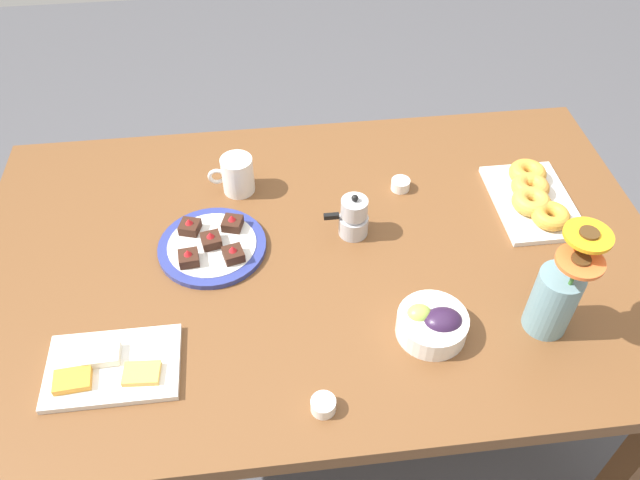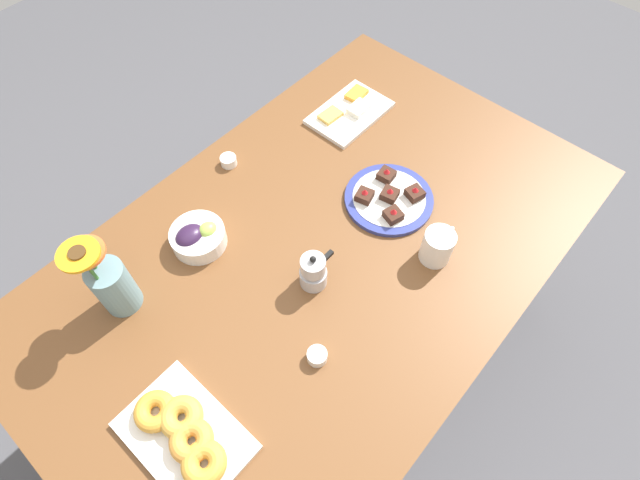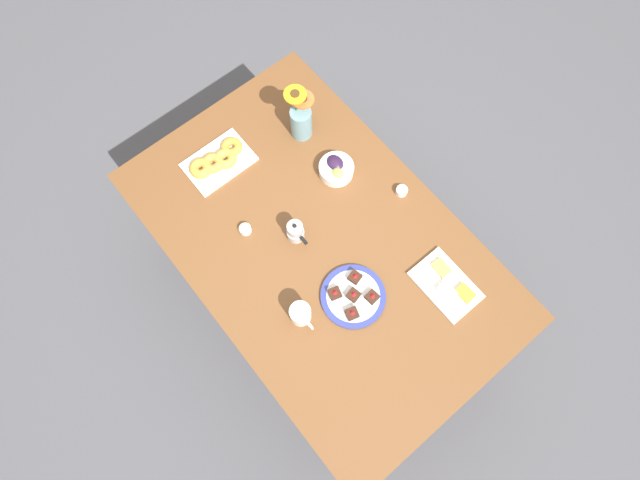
{
  "view_description": "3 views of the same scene",
  "coord_description": "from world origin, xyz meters",
  "views": [
    {
      "loc": [
        0.12,
        0.98,
        1.81
      ],
      "look_at": [
        0.0,
        0.0,
        0.78
      ],
      "focal_mm": 35.0,
      "sensor_mm": 36.0,
      "label": 1
    },
    {
      "loc": [
        -0.52,
        -0.47,
        1.87
      ],
      "look_at": [
        0.0,
        0.0,
        0.78
      ],
      "focal_mm": 28.0,
      "sensor_mm": 36.0,
      "label": 2
    },
    {
      "loc": [
        0.49,
        -0.41,
        2.62
      ],
      "look_at": [
        0.0,
        0.0,
        0.78
      ],
      "focal_mm": 28.0,
      "sensor_mm": 36.0,
      "label": 3
    }
  ],
  "objects": [
    {
      "name": "ground_plane",
      "position": [
        0.0,
        0.0,
        0.0
      ],
      "size": [
        6.0,
        6.0,
        0.0
      ],
      "primitive_type": "plane",
      "color": "#4C4C51"
    },
    {
      "name": "jam_cup_berry",
      "position": [
        0.04,
        0.4,
        0.76
      ],
      "size": [
        0.05,
        0.05,
        0.03
      ],
      "color": "white",
      "rests_on": "dining_table"
    },
    {
      "name": "dining_table",
      "position": [
        0.0,
        0.0,
        0.65
      ],
      "size": [
        1.6,
        1.0,
        0.74
      ],
      "color": "brown",
      "rests_on": "ground_plane"
    },
    {
      "name": "croissant_platter",
      "position": [
        -0.55,
        -0.1,
        0.76
      ],
      "size": [
        0.19,
        0.28,
        0.05
      ],
      "color": "white",
      "rests_on": "dining_table"
    },
    {
      "name": "cheese_platter",
      "position": [
        0.44,
        0.27,
        0.75
      ],
      "size": [
        0.26,
        0.17,
        0.03
      ],
      "color": "white",
      "rests_on": "dining_table"
    },
    {
      "name": "flower_vase",
      "position": [
        -0.44,
        0.26,
        0.83
      ],
      "size": [
        0.11,
        0.12,
        0.27
      ],
      "color": "#6B939E",
      "rests_on": "dining_table"
    },
    {
      "name": "moka_pot",
      "position": [
        -0.09,
        -0.05,
        0.79
      ],
      "size": [
        0.11,
        0.07,
        0.12
      ],
      "color": "#B7B7BC",
      "rests_on": "dining_table"
    },
    {
      "name": "coffee_mug",
      "position": [
        0.18,
        -0.24,
        0.79
      ],
      "size": [
        0.12,
        0.08,
        0.1
      ],
      "color": "white",
      "rests_on": "dining_table"
    },
    {
      "name": "dessert_plate",
      "position": [
        0.25,
        -0.04,
        0.75
      ],
      "size": [
        0.25,
        0.25,
        0.05
      ],
      "color": "navy",
      "rests_on": "dining_table"
    },
    {
      "name": "jam_cup_honey",
      "position": [
        -0.23,
        -0.2,
        0.76
      ],
      "size": [
        0.05,
        0.05,
        0.03
      ],
      "color": "white",
      "rests_on": "dining_table"
    },
    {
      "name": "grape_bowl",
      "position": [
        -0.2,
        0.25,
        0.77
      ],
      "size": [
        0.15,
        0.15,
        0.07
      ],
      "color": "white",
      "rests_on": "dining_table"
    }
  ]
}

